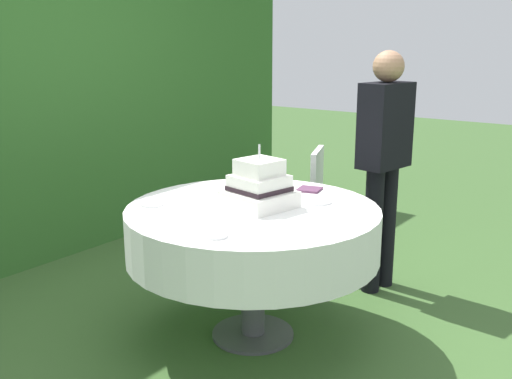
% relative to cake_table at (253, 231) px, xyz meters
% --- Properties ---
extents(ground_plane, '(20.00, 20.00, 0.00)m').
position_rel_cake_table_xyz_m(ground_plane, '(0.00, 0.00, -0.63)').
color(ground_plane, '#3D602D').
extents(foliage_hedge, '(5.94, 0.66, 2.98)m').
position_rel_cake_table_xyz_m(foliage_hedge, '(0.00, 2.28, 0.86)').
color(foliage_hedge, '#336628').
rests_on(foliage_hedge, ground_plane).
extents(cake_table, '(1.40, 1.40, 0.77)m').
position_rel_cake_table_xyz_m(cake_table, '(0.00, 0.00, 0.00)').
color(cake_table, '#4C4C51').
rests_on(cake_table, ground_plane).
extents(wedding_cake, '(0.38, 0.38, 0.35)m').
position_rel_cake_table_xyz_m(wedding_cake, '(0.03, -0.02, 0.25)').
color(wedding_cake, white).
rests_on(wedding_cake, cake_table).
extents(serving_plate_near, '(0.15, 0.15, 0.01)m').
position_rel_cake_table_xyz_m(serving_plate_near, '(0.30, -0.24, 0.14)').
color(serving_plate_near, white).
rests_on(serving_plate_near, cake_table).
extents(serving_plate_far, '(0.12, 0.12, 0.01)m').
position_rel_cake_table_xyz_m(serving_plate_far, '(-0.30, 0.47, 0.14)').
color(serving_plate_far, white).
rests_on(serving_plate_far, cake_table).
extents(serving_plate_left, '(0.11, 0.11, 0.01)m').
position_rel_cake_table_xyz_m(serving_plate_left, '(-0.50, -0.16, 0.14)').
color(serving_plate_left, white).
rests_on(serving_plate_left, cake_table).
extents(napkin_stack, '(0.16, 0.16, 0.01)m').
position_rel_cake_table_xyz_m(napkin_stack, '(0.50, -0.06, 0.14)').
color(napkin_stack, '#603856').
rests_on(napkin_stack, cake_table).
extents(garden_chair, '(0.52, 0.52, 0.89)m').
position_rel_cake_table_xyz_m(garden_chair, '(1.13, 0.37, -0.09)').
color(garden_chair, white).
rests_on(garden_chair, ground_plane).
extents(standing_person, '(0.39, 0.26, 1.60)m').
position_rel_cake_table_xyz_m(standing_person, '(1.06, -0.28, 0.29)').
color(standing_person, black).
rests_on(standing_person, ground_plane).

